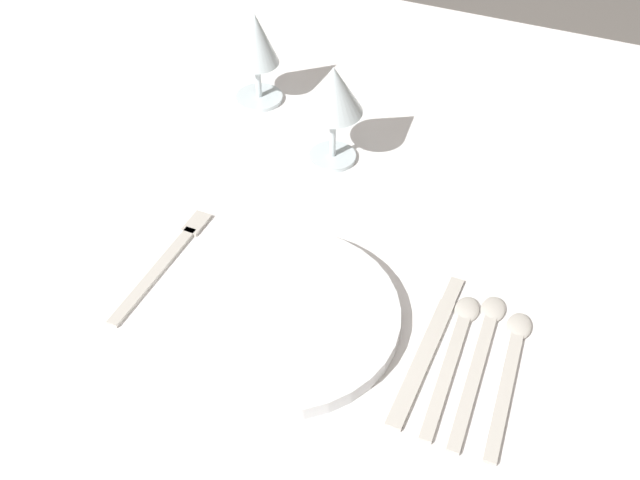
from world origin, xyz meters
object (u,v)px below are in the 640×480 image
spoon_soup (455,346)px  spoon_dessert (481,350)px  dinner_plate (280,316)px  fork_outer (166,260)px  spoon_tea (511,364)px  wine_glass_left (256,44)px  dinner_knife (426,351)px  wine_glass_centre (333,94)px

spoon_soup → spoon_dessert: size_ratio=0.94×
dinner_plate → fork_outer: 0.17m
fork_outer → spoon_tea: 0.42m
fork_outer → spoon_tea: size_ratio=1.01×
spoon_soup → wine_glass_left: bearing=138.5°
fork_outer → spoon_soup: bearing=0.2°
fork_outer → dinner_knife: same height
spoon_dessert → wine_glass_centre: (-0.27, 0.26, 0.10)m
dinner_plate → fork_outer: dinner_plate is taller
dinner_knife → spoon_soup: size_ratio=1.09×
dinner_plate → spoon_dessert: 0.23m
spoon_soup → dinner_knife: bearing=-146.0°
wine_glass_centre → dinner_knife: bearing=-52.1°
spoon_dessert → wine_glass_left: size_ratio=1.53×
fork_outer → spoon_soup: size_ratio=1.00×
dinner_knife → dinner_plate: bearing=-174.0°
dinner_knife → spoon_dessert: size_ratio=1.03×
dinner_plate → spoon_soup: size_ratio=1.32×
spoon_dessert → dinner_knife: bearing=-156.5°
spoon_soup → spoon_tea: bearing=-1.4°
spoon_soup → spoon_tea: size_ratio=1.01×
spoon_soup → spoon_tea: same height
wine_glass_centre → wine_glass_left: (-0.15, 0.09, -0.01)m
spoon_dessert → wine_glass_centre: size_ratio=1.49×
dinner_plate → wine_glass_centre: bearing=100.0°
spoon_dessert → wine_glass_centre: wine_glass_centre is taller
spoon_tea → wine_glass_centre: size_ratio=1.39×
dinner_plate → wine_glass_left: wine_glass_left is taller
wine_glass_left → spoon_soup: bearing=-41.5°
dinner_plate → dinner_knife: bearing=6.0°
wine_glass_left → spoon_tea: bearing=-37.6°
fork_outer → dinner_knife: size_ratio=0.91×
fork_outer → wine_glass_centre: wine_glass_centre is taller
spoon_dessert → fork_outer: bearing=-179.0°
spoon_soup → wine_glass_left: (-0.40, 0.35, 0.09)m
fork_outer → spoon_dessert: spoon_dessert is taller
spoon_soup → wine_glass_left: size_ratio=1.44×
dinner_knife → spoon_tea: size_ratio=1.11×
dinner_plate → spoon_dessert: bearing=10.6°
spoon_dessert → spoon_soup: bearing=-168.6°
wine_glass_left → spoon_dessert: bearing=-39.2°
spoon_dessert → spoon_tea: (0.03, -0.01, -0.00)m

